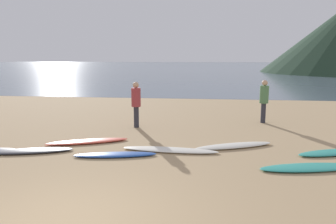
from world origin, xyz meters
TOP-DOWN VIEW (x-y plane):
  - ground_plane at (0.00, 10.00)m, footprint 120.00×120.00m
  - ocean_water at (0.00, 65.02)m, footprint 140.00×100.00m
  - surfboard_1 at (-2.55, 3.69)m, footprint 2.35×1.13m
  - surfboard_2 at (-1.35, 4.79)m, footprint 2.44×1.39m
  - surfboard_3 at (-0.15, 3.63)m, footprint 2.21×0.86m
  - surfboard_4 at (1.23, 4.23)m, footprint 2.69×0.65m
  - surfboard_5 at (3.01, 4.83)m, footprint 2.38×1.37m
  - surfboard_6 at (4.59, 3.21)m, footprint 2.44×1.09m
  - surfboard_7 at (5.57, 4.48)m, footprint 2.10×1.19m
  - person_0 at (-0.32, 7.05)m, footprint 0.34×0.34m
  - person_1 at (4.41, 8.41)m, footprint 0.34×0.34m

SIDE VIEW (x-z plane):
  - ground_plane at x=0.00m, z-range -0.20..0.00m
  - ocean_water at x=0.00m, z-range 0.00..0.00m
  - surfboard_4 at x=1.23m, z-range 0.00..0.08m
  - surfboard_6 at x=4.59m, z-range 0.00..0.08m
  - surfboard_3 at x=-0.15m, z-range 0.00..0.08m
  - surfboard_7 at x=5.57m, z-range 0.00..0.08m
  - surfboard_1 at x=-2.55m, z-range 0.00..0.09m
  - surfboard_2 at x=-1.35m, z-range 0.00..0.09m
  - surfboard_5 at x=3.01m, z-range 0.00..0.09m
  - person_0 at x=-0.32m, z-range 0.15..1.81m
  - person_1 at x=4.41m, z-range 0.15..1.82m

